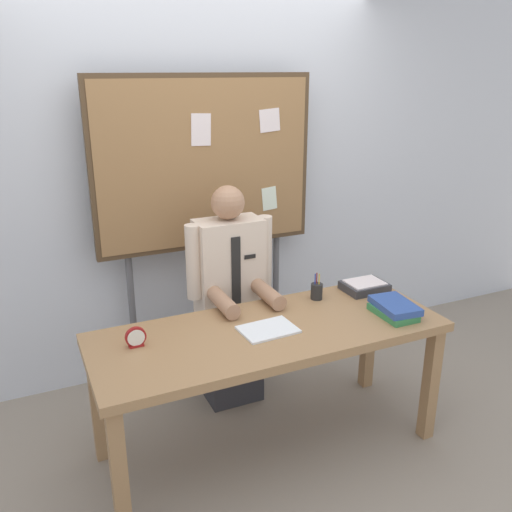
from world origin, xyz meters
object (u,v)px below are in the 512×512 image
(pen_holder, at_px, (317,291))
(book_stack, at_px, (394,309))
(desk, at_px, (269,343))
(open_notebook, at_px, (268,329))
(paper_tray, at_px, (365,286))
(bulletin_board, at_px, (206,168))
(desk_clock, at_px, (136,338))
(person, at_px, (230,305))

(pen_holder, bearing_deg, book_stack, -53.30)
(desk, xyz_separation_m, open_notebook, (-0.02, -0.02, 0.09))
(open_notebook, bearing_deg, paper_tray, 17.08)
(bulletin_board, distance_m, pen_holder, 1.05)
(book_stack, xyz_separation_m, desk_clock, (-1.38, 0.24, 0.01))
(desk, bearing_deg, person, 90.00)
(book_stack, bearing_deg, paper_tray, 80.91)
(pen_holder, bearing_deg, person, 142.48)
(desk, bearing_deg, paper_tray, 16.06)
(book_stack, height_order, pen_holder, pen_holder)
(person, xyz_separation_m, book_stack, (0.70, -0.70, 0.13))
(desk_clock, height_order, pen_holder, pen_holder)
(book_stack, xyz_separation_m, open_notebook, (-0.72, 0.12, -0.03))
(person, distance_m, paper_tray, 0.84)
(bulletin_board, bearing_deg, open_notebook, -91.07)
(person, xyz_separation_m, desk_clock, (-0.68, -0.46, 0.14))
(person, bearing_deg, paper_tray, -24.02)
(open_notebook, relative_size, desk_clock, 2.78)
(person, relative_size, desk_clock, 13.50)
(person, bearing_deg, bulletin_board, 89.94)
(open_notebook, xyz_separation_m, pen_holder, (0.44, 0.25, 0.04))
(bulletin_board, distance_m, open_notebook, 1.18)
(desk, bearing_deg, bulletin_board, 89.97)
(book_stack, xyz_separation_m, pen_holder, (-0.28, 0.37, 0.01))
(person, xyz_separation_m, bulletin_board, (0.00, 0.38, 0.79))
(person, relative_size, open_notebook, 4.86)
(desk, distance_m, paper_tray, 0.80)
(pen_holder, bearing_deg, desk_clock, -173.11)
(person, relative_size, book_stack, 4.73)
(desk, xyz_separation_m, person, (0.00, 0.55, -0.01))
(bulletin_board, bearing_deg, paper_tray, -43.61)
(person, relative_size, bulletin_board, 0.69)
(desk, height_order, bulletin_board, bulletin_board)
(desk_clock, distance_m, pen_holder, 1.11)
(pen_holder, height_order, paper_tray, pen_holder)
(pen_holder, xyz_separation_m, paper_tray, (0.33, -0.01, -0.02))
(desk, relative_size, pen_holder, 11.70)
(paper_tray, bearing_deg, pen_holder, 177.80)
(person, bearing_deg, desk_clock, -146.13)
(bulletin_board, height_order, pen_holder, bulletin_board)
(bulletin_board, bearing_deg, person, -90.06)
(desk, xyz_separation_m, book_stack, (0.70, -0.14, 0.13))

